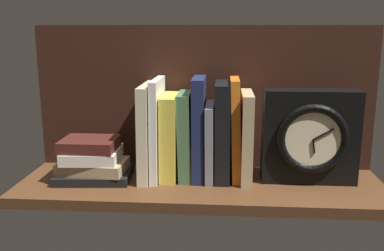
% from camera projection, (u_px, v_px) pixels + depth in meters
% --- Properties ---
extents(ground_plane, '(0.88, 0.27, 0.03)m').
position_uv_depth(ground_plane, '(201.00, 187.00, 1.04)').
color(ground_plane, '#4C2D19').
extents(back_panel, '(0.88, 0.01, 0.37)m').
position_uv_depth(back_panel, '(204.00, 98.00, 1.12)').
color(back_panel, black).
rests_on(back_panel, ground_plane).
extents(book_cream_twain, '(0.03, 0.17, 0.23)m').
position_uv_depth(book_cream_twain, '(148.00, 131.00, 1.06)').
color(book_cream_twain, beige).
rests_on(book_cream_twain, ground_plane).
extents(book_white_catcher, '(0.02, 0.16, 0.25)m').
position_uv_depth(book_white_catcher, '(157.00, 129.00, 1.06)').
color(book_white_catcher, silver).
rests_on(book_white_catcher, ground_plane).
extents(book_yellow_seinlanguage, '(0.04, 0.13, 0.21)m').
position_uv_depth(book_yellow_seinlanguage, '(170.00, 136.00, 1.06)').
color(book_yellow_seinlanguage, gold).
rests_on(book_yellow_seinlanguage, ground_plane).
extents(book_green_romantic, '(0.04, 0.12, 0.21)m').
position_uv_depth(book_green_romantic, '(186.00, 136.00, 1.06)').
color(book_green_romantic, '#476B44').
rests_on(book_green_romantic, ground_plane).
extents(book_navy_bierce, '(0.03, 0.13, 0.25)m').
position_uv_depth(book_navy_bierce, '(199.00, 128.00, 1.05)').
color(book_navy_bierce, '#192147').
rests_on(book_navy_bierce, ground_plane).
extents(book_gray_chess, '(0.02, 0.14, 0.19)m').
position_uv_depth(book_gray_chess, '(210.00, 141.00, 1.06)').
color(book_gray_chess, gray).
rests_on(book_gray_chess, ground_plane).
extents(book_black_skeptic, '(0.04, 0.14, 0.24)m').
position_uv_depth(book_black_skeptic, '(222.00, 131.00, 1.05)').
color(book_black_skeptic, black).
rests_on(book_black_skeptic, ground_plane).
extents(book_orange_pandolfini, '(0.03, 0.12, 0.25)m').
position_uv_depth(book_orange_pandolfini, '(235.00, 129.00, 1.04)').
color(book_orange_pandolfini, orange).
rests_on(book_orange_pandolfini, ground_plane).
extents(book_tan_shortstories, '(0.03, 0.15, 0.22)m').
position_uv_depth(book_tan_shortstories, '(246.00, 136.00, 1.05)').
color(book_tan_shortstories, tan).
rests_on(book_tan_shortstories, ground_plane).
extents(framed_clock, '(0.22, 0.08, 0.22)m').
position_uv_depth(framed_clock, '(310.00, 137.00, 1.02)').
color(framed_clock, black).
rests_on(framed_clock, ground_plane).
extents(book_stack_side, '(0.19, 0.15, 0.10)m').
position_uv_depth(book_stack_side, '(93.00, 161.00, 1.05)').
color(book_stack_side, black).
rests_on(book_stack_side, ground_plane).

